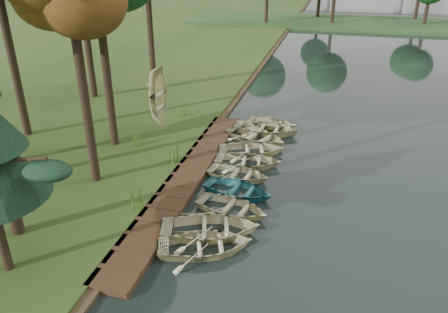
% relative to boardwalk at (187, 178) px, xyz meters
% --- Properties ---
extents(ground, '(300.00, 300.00, 0.00)m').
position_rel_boardwalk_xyz_m(ground, '(1.60, 0.00, -0.15)').
color(ground, '#3D2F1D').
extents(boardwalk, '(1.60, 16.00, 0.30)m').
position_rel_boardwalk_xyz_m(boardwalk, '(0.00, 0.00, 0.00)').
color(boardwalk, '#392516').
rests_on(boardwalk, ground).
extents(peninsula, '(50.00, 14.00, 0.45)m').
position_rel_boardwalk_xyz_m(peninsula, '(9.60, 50.00, 0.08)').
color(peninsula, '#26471F').
rests_on(peninsula, ground).
extents(rowboat_0, '(4.19, 3.63, 0.73)m').
position_rel_boardwalk_xyz_m(rowboat_0, '(2.46, -5.02, 0.26)').
color(rowboat_0, beige).
rests_on(rowboat_0, water).
extents(rowboat_1, '(4.49, 3.74, 0.80)m').
position_rel_boardwalk_xyz_m(rowboat_1, '(2.36, -3.99, 0.30)').
color(rowboat_1, beige).
rests_on(rowboat_1, water).
extents(rowboat_2, '(3.62, 2.93, 0.66)m').
position_rel_boardwalk_xyz_m(rowboat_2, '(2.79, -2.26, 0.23)').
color(rowboat_2, beige).
rests_on(rowboat_2, water).
extents(rowboat_3, '(3.66, 2.93, 0.67)m').
position_rel_boardwalk_xyz_m(rowboat_3, '(2.71, -0.74, 0.24)').
color(rowboat_3, teal).
rests_on(rowboat_3, water).
extents(rowboat_4, '(3.37, 2.62, 0.64)m').
position_rel_boardwalk_xyz_m(rowboat_4, '(2.37, 0.78, 0.22)').
color(rowboat_4, beige).
rests_on(rowboat_4, water).
extents(rowboat_5, '(3.66, 2.79, 0.71)m').
position_rel_boardwalk_xyz_m(rowboat_5, '(2.56, 2.20, 0.25)').
color(rowboat_5, beige).
rests_on(rowboat_5, water).
extents(rowboat_6, '(4.07, 3.38, 0.73)m').
position_rel_boardwalk_xyz_m(rowboat_6, '(2.45, 3.59, 0.26)').
color(rowboat_6, beige).
rests_on(rowboat_6, water).
extents(rowboat_7, '(4.56, 4.02, 0.79)m').
position_rel_boardwalk_xyz_m(rowboat_7, '(2.35, 5.40, 0.29)').
color(rowboat_7, beige).
rests_on(rowboat_7, water).
extents(rowboat_8, '(3.95, 2.84, 0.81)m').
position_rel_boardwalk_xyz_m(rowboat_8, '(2.72, 6.68, 0.31)').
color(rowboat_8, beige).
rests_on(rowboat_8, water).
extents(rowboat_9, '(3.40, 2.62, 0.65)m').
position_rel_boardwalk_xyz_m(rowboat_9, '(2.86, 7.81, 0.23)').
color(rowboat_9, beige).
rests_on(rowboat_9, water).
extents(stored_rowboat, '(3.68, 2.65, 0.76)m').
position_rel_boardwalk_xyz_m(stored_rowboat, '(-3.47, 5.38, 0.53)').
color(stored_rowboat, beige).
rests_on(stored_rowboat, bank).
extents(reeds_0, '(0.60, 0.60, 1.05)m').
position_rel_boardwalk_xyz_m(reeds_0, '(-1.00, -3.31, 0.67)').
color(reeds_0, '#3F661E').
rests_on(reeds_0, bank).
extents(reeds_1, '(0.60, 0.60, 1.03)m').
position_rel_boardwalk_xyz_m(reeds_1, '(-3.74, 2.54, 0.67)').
color(reeds_1, '#3F661E').
rests_on(reeds_1, bank).
extents(reeds_2, '(0.60, 0.60, 1.13)m').
position_rel_boardwalk_xyz_m(reeds_2, '(-1.00, 1.14, 0.71)').
color(reeds_2, '#3F661E').
rests_on(reeds_2, bank).
extents(reeds_3, '(0.60, 0.60, 0.90)m').
position_rel_boardwalk_xyz_m(reeds_3, '(-2.98, 7.59, 0.60)').
color(reeds_3, '#3F661E').
rests_on(reeds_3, bank).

